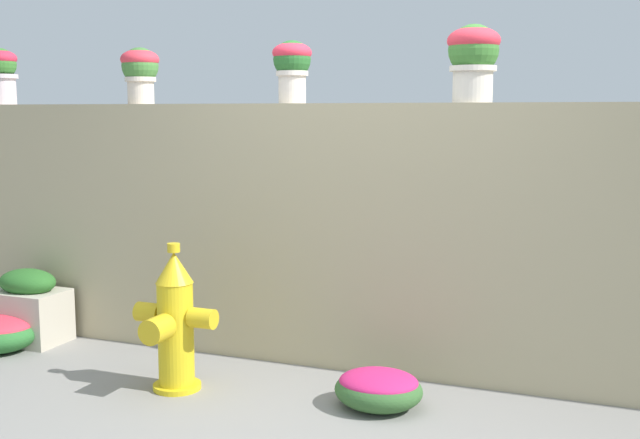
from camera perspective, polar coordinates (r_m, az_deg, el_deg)
The scene contains 9 objects.
ground_plane at distance 4.14m, azimuth -0.41°, elevation -14.51°, with size 24.00×24.00×0.00m, color gray.
stone_wall at distance 4.79m, azimuth 3.94°, elevation -1.32°, with size 6.38×0.32×1.62m, color tan.
potted_plant_0 at distance 6.20m, azimuth -22.23°, elevation 9.96°, with size 0.24×0.24×0.40m.
potted_plant_1 at distance 5.48m, azimuth -12.96°, elevation 10.62°, with size 0.26×0.26×0.38m.
potted_plant_2 at distance 4.96m, azimuth -2.05°, elevation 11.24°, with size 0.25×0.25×0.39m.
potted_plant_3 at distance 4.58m, azimuth 11.10°, elevation 11.65°, with size 0.30×0.30×0.44m.
fire_hydrant at distance 4.54m, azimuth -10.56°, elevation -7.44°, with size 0.50×0.40×0.85m.
flower_bush_right at distance 4.30m, azimuth 4.28°, elevation -12.11°, with size 0.48×0.43×0.21m.
planter_box at distance 5.76m, azimuth -20.43°, elevation -6.00°, with size 0.49×0.35×0.51m.
Camera 1 is at (1.45, -3.54, 1.57)m, focal length 43.97 mm.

